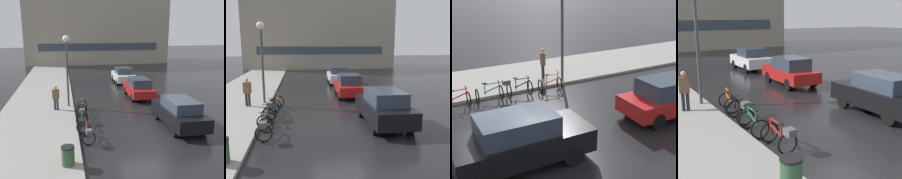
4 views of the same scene
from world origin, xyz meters
The scene contains 12 objects.
ground_plane centered at (0.00, 0.00, 0.00)m, with size 140.00×140.00×0.00m, color black.
sidewalk_kerb centered at (-6.00, 10.00, 0.07)m, with size 4.80×60.00×0.14m, color gray.
bicycle_nearest centered at (-3.18, -0.82, 0.47)m, with size 0.73×1.40×0.94m.
bicycle_second centered at (-3.32, 0.84, 0.38)m, with size 0.72×1.19×0.93m.
bicycle_third centered at (-3.24, 2.13, 0.49)m, with size 0.71×1.38×0.97m.
bicycle_farthest centered at (-3.09, 3.83, 0.39)m, with size 0.79×1.13×0.99m.
car_black centered at (2.11, 0.23, 0.84)m, with size 1.88×4.24×1.66m.
car_red centered at (1.73, 6.74, 0.81)m, with size 1.90×4.03×1.62m.
car_white centered at (1.88, 12.60, 0.80)m, with size 1.96×3.90×1.61m.
pedestrian centered at (-4.78, 4.26, 1.02)m, with size 0.45×0.35×1.80m.
streetlamp centered at (-3.95, 5.00, 3.64)m, with size 0.47×0.47×5.03m.
building_facade_main centered at (1.50, 30.82, 7.85)m, with size 22.51×8.86×15.69m.
Camera 2 is at (-1.72, -10.63, 3.73)m, focal length 40.00 mm.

